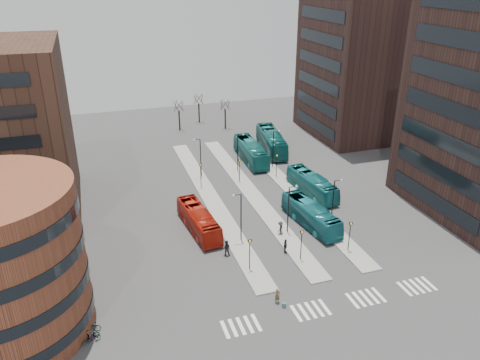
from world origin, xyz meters
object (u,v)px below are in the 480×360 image
object	(u,v)px
teal_bus_c	(312,184)
commuter_a	(226,248)
red_bus	(199,220)
teal_bus_a	(311,215)
teal_bus_b	(251,152)
bicycle_far	(90,327)
suitcase	(284,305)
commuter_c	(280,228)
traveller	(277,296)
bicycle_near	(91,339)
teal_bus_d	(271,141)
bicycle_mid	(91,334)
commuter_b	(285,246)

from	to	relation	value
teal_bus_c	commuter_a	distance (m)	19.85
red_bus	teal_bus_a	bearing A→B (deg)	-18.62
teal_bus_b	bicycle_far	world-z (taller)	teal_bus_b
suitcase	teal_bus_c	distance (m)	25.65
commuter_a	commuter_c	distance (m)	7.91
traveller	bicycle_near	distance (m)	17.39
teal_bus_c	teal_bus_a	bearing A→B (deg)	-122.88
teal_bus_c	commuter_c	xyz separation A→B (m)	(-8.65, -9.12, -0.61)
suitcase	teal_bus_a	size ratio (longest dim) A/B	0.05
teal_bus_d	bicycle_mid	size ratio (longest dim) A/B	8.75
commuter_a	teal_bus_a	bearing A→B (deg)	-146.86
teal_bus_c	traveller	world-z (taller)	teal_bus_c
traveller	bicycle_far	xyz separation A→B (m)	(-17.39, 1.55, -0.33)
teal_bus_c	commuter_b	xyz separation A→B (m)	(-9.62, -13.00, -0.63)
teal_bus_c	bicycle_far	world-z (taller)	teal_bus_c
teal_bus_a	teal_bus_c	distance (m)	9.18
teal_bus_a	commuter_b	distance (m)	7.31
teal_bus_a	commuter_c	bearing A→B (deg)	-175.98
red_bus	teal_bus_c	xyz separation A→B (m)	(17.89, 5.13, 0.03)
red_bus	teal_bus_c	world-z (taller)	teal_bus_c
bicycle_near	bicycle_far	size ratio (longest dim) A/B	0.93
red_bus	bicycle_far	size ratio (longest dim) A/B	5.78
teal_bus_b	commuter_b	size ratio (longest dim) A/B	7.00
teal_bus_d	bicycle_near	size ratio (longest dim) A/B	7.71
bicycle_near	teal_bus_a	bearing A→B (deg)	-85.43
commuter_a	bicycle_mid	world-z (taller)	commuter_a
commuter_a	bicycle_mid	bearing A→B (deg)	48.52
teal_bus_a	commuter_c	distance (m)	4.63
bicycle_mid	bicycle_far	bearing A→B (deg)	2.56
teal_bus_b	teal_bus_c	bearing A→B (deg)	-72.49
commuter_c	teal_bus_d	bearing A→B (deg)	-156.23
commuter_b	bicycle_mid	distance (m)	22.84
suitcase	teal_bus_c	world-z (taller)	teal_bus_c
traveller	commuter_c	distance (m)	12.95
teal_bus_d	commuter_c	distance (m)	28.93
traveller	commuter_b	xyz separation A→B (m)	(4.24, 7.97, 0.05)
teal_bus_c	commuter_b	world-z (taller)	teal_bus_c
red_bus	bicycle_mid	distance (m)	20.28
teal_bus_b	traveller	bearing A→B (deg)	-103.41
teal_bus_a	bicycle_near	bearing A→B (deg)	-162.49
teal_bus_a	commuter_a	xyz separation A→B (m)	(-12.05, -3.27, -0.52)
teal_bus_a	bicycle_mid	distance (m)	29.72
suitcase	bicycle_far	bearing A→B (deg)	-169.08
teal_bus_b	bicycle_mid	bearing A→B (deg)	-125.87
suitcase	red_bus	size ratio (longest dim) A/B	0.05
teal_bus_c	bicycle_mid	size ratio (longest dim) A/B	7.19
suitcase	bicycle_near	xyz separation A→B (m)	(-17.77, 0.81, 0.20)
commuter_b	bicycle_far	size ratio (longest dim) A/B	0.94
bicycle_far	teal_bus_a	bearing A→B (deg)	-56.02
teal_bus_b	commuter_a	bearing A→B (deg)	-112.89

